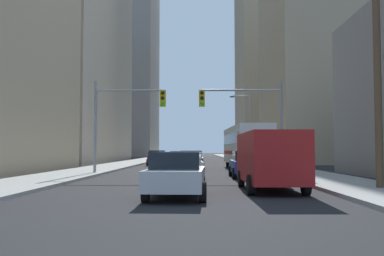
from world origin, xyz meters
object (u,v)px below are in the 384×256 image
Objects in this scene: sedan_white at (186,165)px; sedan_maroon at (158,158)px; sedan_silver at (176,174)px; traffic_signal_near_left at (126,111)px; cargo_van_red at (270,158)px; sedan_green at (192,160)px; sedan_blue at (248,164)px; traffic_signal_near_right at (245,110)px; city_bus at (246,145)px.

sedan_white is 1.00× the size of sedan_maroon.
sedan_silver is 13.81m from traffic_signal_near_left.
sedan_white is 0.71× the size of traffic_signal_near_left.
cargo_van_red is 7.11m from sedan_white.
sedan_maroon is (-3.70, 10.37, 0.00)m from sedan_green.
sedan_green is at bearing -70.35° from sedan_maroon.
sedan_silver is 8.61m from sedan_white.
sedan_blue and sedan_maroon have the same top height.
traffic_signal_near_right reaches higher than sedan_white.
sedan_white is at bearing 119.30° from cargo_van_red.
sedan_green is 0.71× the size of traffic_signal_near_right.
sedan_silver and sedan_green have the same top height.
sedan_green is at bearing 101.14° from cargo_van_red.
city_bus is 11.31m from traffic_signal_near_left.
traffic_signal_near_left reaches higher than sedan_maroon.
sedan_green is (0.16, 10.63, 0.00)m from sedan_white.
cargo_van_red is 0.87× the size of traffic_signal_near_left.
traffic_signal_near_right is at bearing -96.93° from city_bus.
cargo_van_red is 1.23× the size of sedan_silver.
traffic_signal_near_right is at bearing 49.27° from sedan_white.
sedan_maroon is at bearing 109.65° from sedan_green.
sedan_silver and sedan_white have the same top height.
traffic_signal_near_left is at bearing 160.20° from sedan_blue.
sedan_blue is 0.99× the size of sedan_white.
sedan_white is at bearing -156.11° from sedan_blue.
sedan_blue is at bearing -93.07° from traffic_signal_near_right.
sedan_white is at bearing -46.98° from traffic_signal_near_left.
sedan_silver is at bearing -90.61° from sedan_green.
cargo_van_red reaches higher than sedan_green.
sedan_silver is 29.82m from sedan_maroon.
sedan_green is 11.01m from sedan_maroon.
city_bus is 2.72× the size of sedan_white.
sedan_silver is 0.71× the size of traffic_signal_near_right.
sedan_silver is at bearing -83.26° from sedan_maroon.
traffic_signal_near_right reaches higher than city_bus.
sedan_blue is (-1.02, -9.88, -1.16)m from city_bus.
traffic_signal_near_left is at bearing -180.00° from traffic_signal_near_right.
sedan_maroon is at bearing 113.16° from traffic_signal_near_right.
city_bus reaches higher than sedan_green.
sedan_maroon is (-7.02, 27.19, -0.52)m from cargo_van_red.
cargo_van_red is at bearing -75.53° from sedan_maroon.
cargo_van_red is at bearing -90.90° from traffic_signal_near_right.
sedan_maroon is at bearing 88.66° from traffic_signal_near_left.
sedan_blue is 8.56m from traffic_signal_near_left.
traffic_signal_near_left reaches higher than cargo_van_red.
cargo_van_red is 0.87× the size of traffic_signal_near_right.
sedan_silver and sedan_maroon have the same top height.
traffic_signal_near_left and traffic_signal_near_right have the same top height.
cargo_van_red reaches higher than sedan_maroon.
sedan_silver is 13.76m from traffic_signal_near_right.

